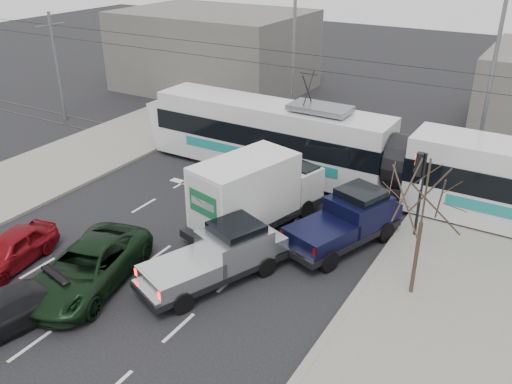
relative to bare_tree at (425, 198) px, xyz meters
The scene contains 15 objects.
ground 8.85m from the bare_tree, 161.79° to the right, with size 120.00×120.00×0.00m, color black.
sidewalk_right 4.69m from the bare_tree, 60.75° to the right, with size 6.00×60.00×0.15m, color gray.
rails 11.33m from the bare_tree, 135.38° to the left, with size 60.00×1.60×0.03m, color #33302D.
building_left 29.11m from the bare_tree, 137.92° to the left, with size 14.00×10.00×6.00m, color #655F5B.
bare_tree is the anchor object (origin of this frame).
traffic_signal 4.28m from the bare_tree, 105.76° to the left, with size 0.44×0.44×3.60m.
street_lamp_near 11.58m from the bare_tree, 91.42° to the left, with size 2.38×0.25×9.00m.
street_lamp_far 17.97m from the bare_tree, 131.12° to the left, with size 2.38×0.25×9.00m.
catenary 10.68m from the bare_tree, 135.38° to the left, with size 60.00×0.20×7.00m.
tram 7.72m from the bare_tree, 111.72° to the left, with size 26.55×3.08×5.41m.
silver_pickup 7.31m from the bare_tree, 158.35° to the right, with size 3.82×5.86×2.02m.
box_truck 7.63m from the bare_tree, 168.87° to the left, with size 3.78×6.84×3.25m.
navy_pickup 4.73m from the bare_tree, 147.10° to the left, with size 3.57×5.60×2.22m.
green_car 11.75m from the bare_tree, 152.38° to the right, with size 2.57×5.58×1.55m, color black.
red_car 15.07m from the bare_tree, 156.88° to the right, with size 1.58×3.92×1.34m, color maroon.
Camera 1 is at (10.81, -13.56, 11.46)m, focal length 38.00 mm.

